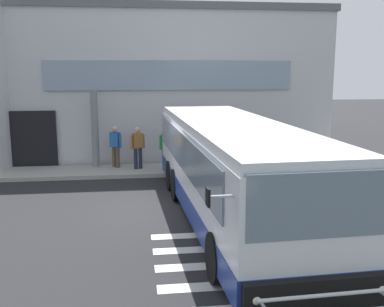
{
  "coord_description": "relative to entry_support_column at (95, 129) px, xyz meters",
  "views": [
    {
      "loc": [
        -0.56,
        -13.0,
        4.07
      ],
      "look_at": [
        1.2,
        0.63,
        1.5
      ],
      "focal_mm": 42.48,
      "sensor_mm": 36.0,
      "label": 1
    }
  ],
  "objects": [
    {
      "name": "bay_paint_stripes",
      "position": [
        4.1,
        -9.6,
        -1.69
      ],
      "size": [
        4.4,
        3.96,
        0.01
      ],
      "color": "silver",
      "rests_on": "ground"
    },
    {
      "name": "passenger_by_doorway",
      "position": [
        1.68,
        -0.61,
        -0.61
      ],
      "size": [
        0.56,
        0.34,
        1.68
      ],
      "color": "#1E2338",
      "rests_on": "boarding_curb"
    },
    {
      "name": "terminal_building",
      "position": [
        1.44,
        6.12,
        1.68
      ],
      "size": [
        18.01,
        13.8,
        6.76
      ],
      "color": "#B7B7BC",
      "rests_on": "ground"
    },
    {
      "name": "safety_bollard_yellow",
      "position": [
        5.34,
        -1.8,
        -1.24
      ],
      "size": [
        0.18,
        0.18,
        0.9
      ],
      "primitive_type": "cylinder",
      "color": "yellow",
      "rests_on": "ground"
    },
    {
      "name": "boarding_curb",
      "position": [
        2.1,
        -0.6,
        -1.61
      ],
      "size": [
        20.21,
        2.0,
        0.15
      ],
      "primitive_type": "cube",
      "color": "#9E9B93",
      "rests_on": "ground"
    },
    {
      "name": "passenger_near_column",
      "position": [
        0.8,
        -0.21,
        -0.61
      ],
      "size": [
        0.49,
        0.4,
        1.68
      ],
      "color": "#4C4233",
      "rests_on": "boarding_curb"
    },
    {
      "name": "entry_support_column",
      "position": [
        0.0,
        0.0,
        0.0
      ],
      "size": [
        0.28,
        0.28,
        3.08
      ],
      "primitive_type": "cylinder",
      "color": "slate",
      "rests_on": "boarding_curb"
    },
    {
      "name": "bus_main_foreground",
      "position": [
        4.11,
        -6.79,
        -0.36
      ],
      "size": [
        3.04,
        11.24,
        2.7
      ],
      "color": "silver",
      "rests_on": "ground"
    },
    {
      "name": "ground_plane",
      "position": [
        2.1,
        -5.4,
        -1.7
      ],
      "size": [
        80.0,
        90.0,
        0.02
      ],
      "primitive_type": "cube",
      "color": "#232326",
      "rests_on": "ground"
    },
    {
      "name": "passenger_at_curb_edge",
      "position": [
        2.81,
        -0.95,
        -0.58
      ],
      "size": [
        0.58,
        0.44,
        1.68
      ],
      "color": "#1E2338",
      "rests_on": "boarding_curb"
    }
  ]
}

